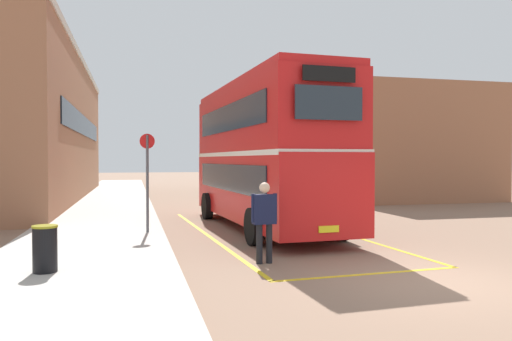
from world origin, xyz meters
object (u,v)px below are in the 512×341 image
object	(u,v)px
pedestrian_boarding	(264,216)
litter_bin	(45,249)
double_decker_bus	(264,152)
bus_stop_sign	(147,173)
single_deck_bus	(259,169)

from	to	relation	value
pedestrian_boarding	litter_bin	world-z (taller)	pedestrian_boarding
double_decker_bus	bus_stop_sign	xyz separation A→B (m)	(-3.79, -0.96, -0.65)
double_decker_bus	pedestrian_boarding	size ratio (longest dim) A/B	5.62
single_deck_bus	pedestrian_boarding	distance (m)	23.32
pedestrian_boarding	bus_stop_sign	size ratio (longest dim) A/B	0.61
single_deck_bus	litter_bin	size ratio (longest dim) A/B	10.12
double_decker_bus	litter_bin	world-z (taller)	double_decker_bus
pedestrian_boarding	bus_stop_sign	world-z (taller)	bus_stop_sign
single_deck_bus	pedestrian_boarding	xyz separation A→B (m)	(-5.69, -22.61, -0.60)
double_decker_bus	litter_bin	xyz separation A→B (m)	(-5.82, -5.79, -1.93)
pedestrian_boarding	double_decker_bus	bearing A→B (deg)	75.22
bus_stop_sign	double_decker_bus	bearing A→B (deg)	14.25
double_decker_bus	single_deck_bus	world-z (taller)	double_decker_bus
double_decker_bus	bus_stop_sign	bearing A→B (deg)	-165.75
litter_bin	bus_stop_sign	size ratio (longest dim) A/B	0.31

